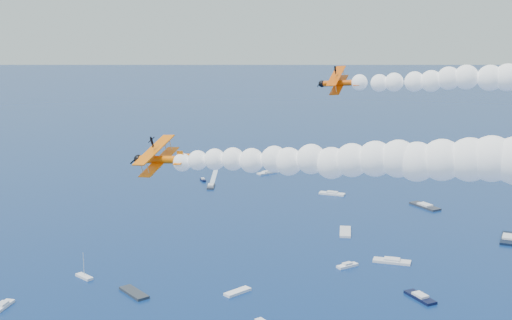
% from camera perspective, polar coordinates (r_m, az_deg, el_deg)
% --- Properties ---
extents(biplane_lead, '(7.61, 9.15, 7.06)m').
position_cam_1_polar(biplane_lead, '(105.99, 6.98, 6.33)').
color(biplane_lead, '#D54B04').
extents(biplane_trail, '(8.95, 10.65, 8.19)m').
position_cam_1_polar(biplane_trail, '(93.04, -7.91, 0.03)').
color(biplane_trail, '#F26705').
extents(smoke_trail_trail, '(50.15, 13.48, 9.24)m').
position_cam_1_polar(smoke_trail_trail, '(82.92, 7.17, -0.07)').
color(smoke_trail_trail, white).
extents(spectator_boats, '(228.25, 186.94, 0.70)m').
position_cam_1_polar(spectator_boats, '(201.78, 14.01, -8.44)').
color(spectator_boats, '#2C303B').
rests_on(spectator_boats, ground).
extents(boat_wakes, '(194.06, 153.26, 0.04)m').
position_cam_1_polar(boat_wakes, '(262.91, 8.08, -3.52)').
color(boat_wakes, white).
rests_on(boat_wakes, ground).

